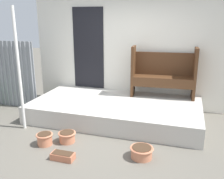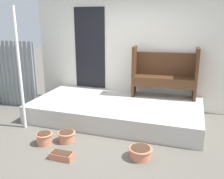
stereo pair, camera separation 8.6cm
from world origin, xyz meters
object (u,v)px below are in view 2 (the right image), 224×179
Objects in this scene: bench at (164,72)px; flower_pot_left at (44,138)px; flower_pot_middle at (67,136)px; flower_pot_right at (140,152)px; support_post at (20,70)px; planter_box_rect at (62,156)px.

flower_pot_left is (-1.76, -2.22, -0.84)m from bench.
flower_pot_middle reaches higher than flower_pot_right.
flower_pot_right is at bearing -5.33° from flower_pot_middle.
planter_box_rect is (1.28, -0.82, -1.12)m from support_post.
support_post is 1.55m from flower_pot_middle.
flower_pot_middle is 0.84× the size of flower_pot_right.
flower_pot_middle is (0.33, 0.20, -0.01)m from flower_pot_left.
bench is 3.98× the size of planter_box_rect.
bench is 3.84× the size of flower_pot_right.
bench reaches higher than flower_pot_middle.
flower_pot_left is 0.81× the size of planter_box_rect.
support_post is 1.39m from flower_pot_left.
flower_pot_right is 1.24m from planter_box_rect.
support_post reaches higher than planter_box_rect.
planter_box_rect is at bearing -119.96° from bench.
support_post is 7.98× the size of flower_pot_left.
flower_pot_middle is at bearing 109.99° from planter_box_rect.
flower_pot_middle is (-1.43, -2.02, -0.85)m from bench.
flower_pot_left is 0.93× the size of flower_pot_middle.
bench is 2.61m from flower_pot_middle.
flower_pot_right is at bearing -95.96° from bench.
flower_pot_left is at bearing -177.41° from flower_pot_right.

